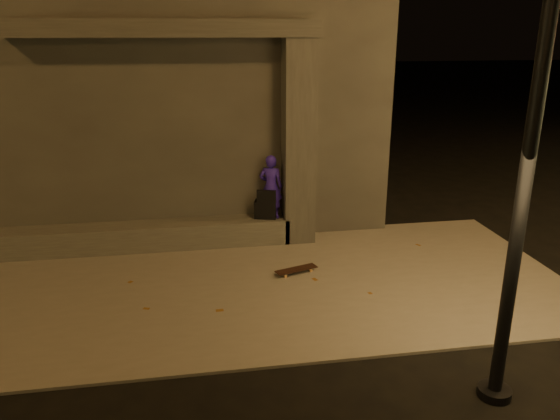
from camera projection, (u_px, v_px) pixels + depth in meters
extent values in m
plane|color=black|center=(219.00, 364.00, 6.45)|extent=(120.00, 120.00, 0.00)
cube|color=slate|center=(211.00, 288.00, 8.32)|extent=(11.00, 4.40, 0.04)
cube|color=#3B3836|center=(149.00, 87.00, 11.56)|extent=(9.00, 5.00, 5.20)
cube|color=#4A4743|center=(120.00, 237.00, 9.64)|extent=(6.00, 0.55, 0.45)
cube|color=#3B3836|center=(299.00, 144.00, 9.65)|extent=(0.55, 0.55, 3.60)
cube|color=#3B3836|center=(165.00, 28.00, 8.74)|extent=(5.00, 0.70, 0.28)
imported|color=#2C18A0|center=(271.00, 187.00, 9.81)|extent=(0.49, 0.41, 1.17)
cube|color=black|center=(266.00, 209.00, 9.93)|extent=(0.44, 0.35, 0.32)
cube|color=black|center=(265.00, 195.00, 9.84)|extent=(0.34, 0.14, 0.23)
cube|color=black|center=(296.00, 269.00, 8.74)|extent=(0.72, 0.39, 0.01)
cylinder|color=tan|center=(307.00, 267.00, 8.91)|extent=(0.05, 0.04, 0.05)
cylinder|color=tan|center=(311.00, 271.00, 8.80)|extent=(0.05, 0.04, 0.05)
cylinder|color=tan|center=(282.00, 273.00, 8.71)|extent=(0.05, 0.04, 0.05)
cylinder|color=tan|center=(285.00, 276.00, 8.60)|extent=(0.05, 0.04, 0.05)
cube|color=#99999E|center=(309.00, 267.00, 8.85)|extent=(0.09, 0.15, 0.01)
cube|color=#99999E|center=(284.00, 273.00, 8.64)|extent=(0.09, 0.15, 0.01)
cylinder|color=black|center=(545.00, 46.00, 4.75)|extent=(0.14, 0.14, 7.26)
cylinder|color=black|center=(494.00, 392.00, 5.88)|extent=(0.36, 0.36, 0.10)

